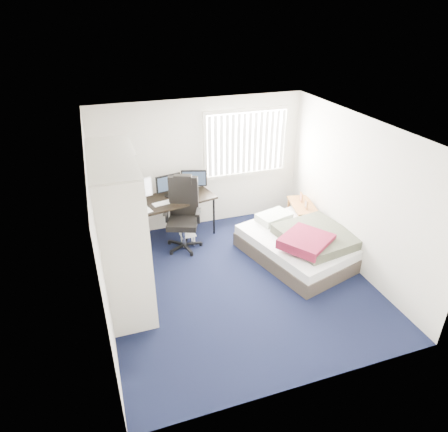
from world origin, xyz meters
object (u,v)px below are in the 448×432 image
office_chair (184,221)px  desk (169,197)px  nightstand (303,207)px  bed (301,244)px

office_chair → desk: bearing=112.3°
desk → nightstand: (2.47, -0.58, -0.33)m
desk → bed: bearing=-35.8°
nightstand → bed: bearing=-119.1°
desk → bed: 2.52m
office_chair → bed: 2.12m
desk → nightstand: 2.56m
bed → desk: bearing=144.2°
office_chair → bed: size_ratio=0.60×
office_chair → nightstand: 2.31m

